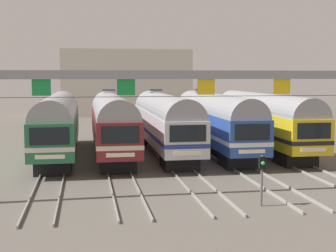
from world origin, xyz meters
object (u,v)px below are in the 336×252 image
object	(u,v)px
commuter_train_silver	(164,120)
commuter_train_blue	(215,119)
yard_signal_mast	(262,171)
commuter_train_yellow	(263,119)
commuter_train_green	(58,122)
commuter_train_maroon	(112,121)
catenary_gantry	(206,94)

from	to	relation	value
commuter_train_silver	commuter_train_blue	xyz separation A→B (m)	(4.12, 0.00, 0.00)
yard_signal_mast	commuter_train_yellow	bearing A→B (deg)	69.19
commuter_train_yellow	commuter_train_green	bearing A→B (deg)	180.00
yard_signal_mast	commuter_train_silver	bearing A→B (deg)	97.22
commuter_train_green	commuter_train_blue	bearing A→B (deg)	0.02
commuter_train_silver	commuter_train_green	bearing A→B (deg)	-179.97
commuter_train_green	commuter_train_maroon	xyz separation A→B (m)	(4.12, 0.00, 0.00)
commuter_train_maroon	commuter_train_blue	distance (m)	8.23
catenary_gantry	yard_signal_mast	distance (m)	4.93
commuter_train_yellow	yard_signal_mast	distance (m)	17.41
commuter_train_yellow	yard_signal_mast	bearing A→B (deg)	-110.81
commuter_train_silver	catenary_gantry	distance (m)	13.74
commuter_train_blue	commuter_train_maroon	bearing A→B (deg)	180.00
commuter_train_silver	commuter_train_blue	distance (m)	4.12
commuter_train_silver	yard_signal_mast	xyz separation A→B (m)	(2.06, -16.26, -0.97)
commuter_train_maroon	commuter_train_silver	world-z (taller)	same
commuter_train_maroon	catenary_gantry	xyz separation A→B (m)	(4.12, -13.50, 2.56)
yard_signal_mast	commuter_train_maroon	bearing A→B (deg)	110.80
commuter_train_maroon	commuter_train_silver	distance (m)	4.12
commuter_train_maroon	yard_signal_mast	xyz separation A→B (m)	(6.18, -16.26, -0.97)
commuter_train_maroon	catenary_gantry	bearing A→B (deg)	-73.04
commuter_train_maroon	commuter_train_blue	size ratio (longest dim) A/B	1.00
commuter_train_maroon	commuter_train_blue	world-z (taller)	same
commuter_train_yellow	catenary_gantry	xyz separation A→B (m)	(-8.23, -13.49, 2.56)
yard_signal_mast	commuter_train_green	bearing A→B (deg)	122.35
commuter_train_green	commuter_train_yellow	distance (m)	16.47
commuter_train_yellow	commuter_train_maroon	bearing A→B (deg)	179.98
commuter_train_blue	commuter_train_yellow	size ratio (longest dim) A/B	1.00
commuter_train_blue	catenary_gantry	bearing A→B (deg)	-106.96
commuter_train_blue	yard_signal_mast	bearing A→B (deg)	-97.22
commuter_train_maroon	commuter_train_yellow	distance (m)	12.35
commuter_train_blue	catenary_gantry	distance (m)	14.34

